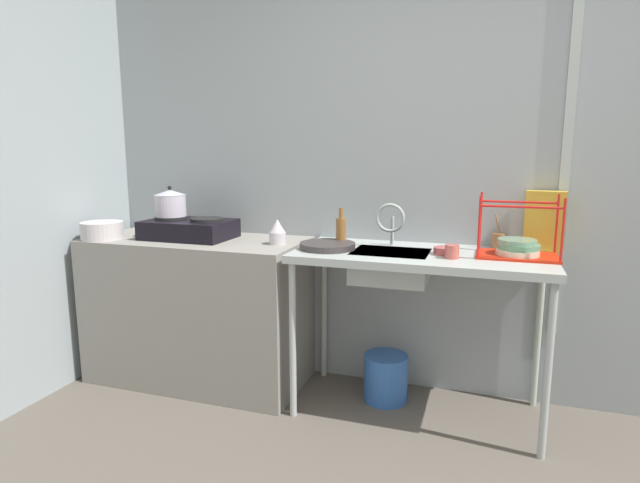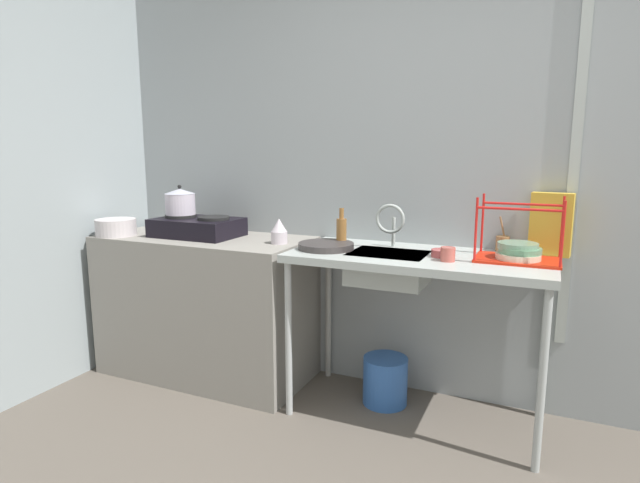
% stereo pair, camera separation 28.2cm
% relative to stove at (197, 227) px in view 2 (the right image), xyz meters
% --- Properties ---
extents(wall_back, '(5.55, 0.10, 2.75)m').
position_rel_stove_xyz_m(wall_back, '(1.71, 0.35, 0.44)').
color(wall_back, '#979DA0').
rests_on(wall_back, ground).
extents(wall_metal_strip, '(0.05, 0.01, 2.20)m').
position_rel_stove_xyz_m(wall_metal_strip, '(2.06, 0.30, 0.58)').
color(wall_metal_strip, '#AAB2AD').
extents(counter_concrete, '(1.30, 0.61, 0.88)m').
position_rel_stove_xyz_m(counter_concrete, '(0.04, -0.00, -0.50)').
color(counter_concrete, gray).
rests_on(counter_concrete, ground).
extents(counter_sink, '(1.30, 0.61, 0.88)m').
position_rel_stove_xyz_m(counter_sink, '(1.37, -0.00, -0.13)').
color(counter_sink, '#AAB2AD').
rests_on(counter_sink, ground).
extents(stove, '(0.51, 0.34, 0.13)m').
position_rel_stove_xyz_m(stove, '(0.00, 0.00, 0.00)').
color(stove, black).
rests_on(stove, counter_concrete).
extents(pot_on_left_burner, '(0.19, 0.19, 0.18)m').
position_rel_stove_xyz_m(pot_on_left_burner, '(-0.12, -0.00, 0.15)').
color(pot_on_left_burner, silver).
rests_on(pot_on_left_burner, stove).
extents(pot_beside_stove, '(0.24, 0.24, 0.10)m').
position_rel_stove_xyz_m(pot_beside_stove, '(-0.48, -0.18, -0.01)').
color(pot_beside_stove, silver).
rests_on(pot_beside_stove, counter_concrete).
extents(percolator, '(0.09, 0.09, 0.14)m').
position_rel_stove_xyz_m(percolator, '(0.58, -0.01, 0.01)').
color(percolator, silver).
rests_on(percolator, counter_concrete).
extents(sink_basin, '(0.39, 0.30, 0.16)m').
position_rel_stove_xyz_m(sink_basin, '(1.22, -0.02, -0.14)').
color(sink_basin, '#AAB2AD').
rests_on(sink_basin, counter_sink).
extents(faucet, '(0.16, 0.09, 0.24)m').
position_rel_stove_xyz_m(faucet, '(1.19, 0.10, 0.09)').
color(faucet, '#AAB2AD').
rests_on(faucet, counter_sink).
extents(frying_pan, '(0.30, 0.30, 0.03)m').
position_rel_stove_xyz_m(frying_pan, '(0.88, -0.06, -0.04)').
color(frying_pan, '#373231').
rests_on(frying_pan, counter_sink).
extents(dish_rack, '(0.39, 0.26, 0.31)m').
position_rel_stove_xyz_m(dish_rack, '(1.84, 0.04, -0.01)').
color(dish_rack, red).
rests_on(dish_rack, counter_sink).
extents(cup_by_rack, '(0.07, 0.07, 0.07)m').
position_rel_stove_xyz_m(cup_by_rack, '(1.53, -0.10, -0.03)').
color(cup_by_rack, '#BB564B').
rests_on(cup_by_rack, counter_sink).
extents(small_bowl_on_drainboard, '(0.11, 0.11, 0.04)m').
position_rel_stove_xyz_m(small_bowl_on_drainboard, '(1.49, -0.01, -0.04)').
color(small_bowl_on_drainboard, '#B44A4A').
rests_on(small_bowl_on_drainboard, counter_sink).
extents(bottle_by_sink, '(0.06, 0.06, 0.21)m').
position_rel_stove_xyz_m(bottle_by_sink, '(0.93, 0.06, 0.02)').
color(bottle_by_sink, '#8F5E2D').
rests_on(bottle_by_sink, counter_sink).
extents(cereal_box, '(0.20, 0.09, 0.31)m').
position_rel_stove_xyz_m(cereal_box, '(1.97, 0.25, 0.10)').
color(cereal_box, gold).
rests_on(cereal_box, counter_sink).
extents(utensil_jar, '(0.07, 0.07, 0.18)m').
position_rel_stove_xyz_m(utensil_jar, '(1.75, 0.25, -0.02)').
color(utensil_jar, olive).
rests_on(utensil_jar, counter_sink).
extents(bucket_on_floor, '(0.25, 0.25, 0.27)m').
position_rel_stove_xyz_m(bucket_on_floor, '(1.19, 0.06, -0.80)').
color(bucket_on_floor, '#305FAF').
rests_on(bucket_on_floor, ground).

